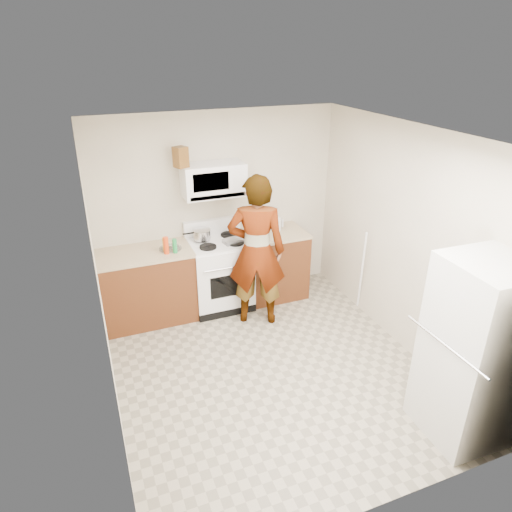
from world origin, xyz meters
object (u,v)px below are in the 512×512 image
gas_range (220,272)px  saucepan (202,235)px  kettle (276,224)px  fridge (476,352)px  microwave (213,180)px  person (256,252)px

gas_range → saucepan: (-0.19, 0.10, 0.53)m
gas_range → kettle: bearing=5.7°
kettle → fridge: bearing=-94.6°
fridge → kettle: bearing=102.5°
microwave → saucepan: bearing=-170.6°
person → kettle: 0.79m
gas_range → microwave: microwave is taller
kettle → gas_range: bearing=170.5°
person → microwave: bearing=-40.9°
microwave → saucepan: 0.71m
gas_range → person: size_ratio=0.59×
gas_range → fridge: bearing=-64.2°
fridge → saucepan: size_ratio=7.69×
fridge → kettle: fridge is taller
microwave → person: 1.03m
fridge → gas_range: bearing=117.7°
microwave → fridge: 3.42m
fridge → kettle: 3.02m
gas_range → saucepan: size_ratio=5.11×
saucepan → person: bearing=-50.1°
gas_range → microwave: 1.22m
kettle → saucepan: 1.03m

